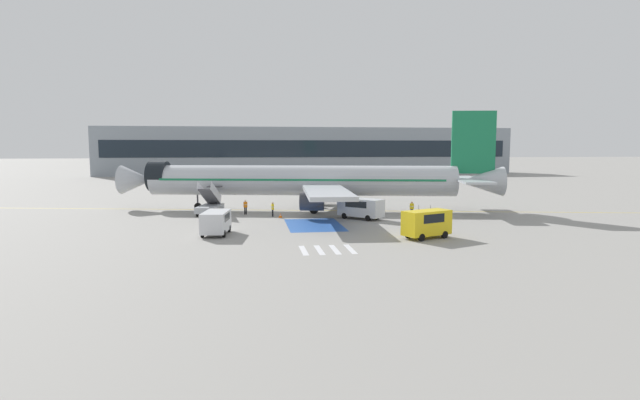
{
  "coord_description": "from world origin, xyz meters",
  "views": [
    {
      "loc": [
        -5.44,
        -59.79,
        7.8
      ],
      "look_at": [
        2.86,
        -1.8,
        1.55
      ],
      "focal_mm": 28.0,
      "sensor_mm": 36.0,
      "label": 1
    }
  ],
  "objects_px": {
    "terminal_building": "(310,151)",
    "baggage_cart": "(425,212)",
    "traffic_cone_0": "(280,215)",
    "service_van_0": "(361,207)",
    "boarding_stairs_forward": "(210,206)",
    "airliner": "(307,180)",
    "fuel_tanker": "(325,181)",
    "ground_crew_1": "(245,206)",
    "ground_crew_0": "(273,208)",
    "service_van_1": "(216,221)",
    "service_van_2": "(427,222)",
    "ground_crew_2": "(412,208)"
  },
  "relations": [
    {
      "from": "service_van_0",
      "to": "ground_crew_1",
      "type": "relative_size",
      "value": 2.89
    },
    {
      "from": "airliner",
      "to": "traffic_cone_0",
      "type": "distance_m",
      "value": 7.77
    },
    {
      "from": "ground_crew_2",
      "to": "boarding_stairs_forward",
      "type": "bearing_deg",
      "value": 33.12
    },
    {
      "from": "service_van_2",
      "to": "ground_crew_0",
      "type": "distance_m",
      "value": 19.73
    },
    {
      "from": "traffic_cone_0",
      "to": "terminal_building",
      "type": "distance_m",
      "value": 89.85
    },
    {
      "from": "boarding_stairs_forward",
      "to": "traffic_cone_0",
      "type": "height_order",
      "value": "boarding_stairs_forward"
    },
    {
      "from": "fuel_tanker",
      "to": "boarding_stairs_forward",
      "type": "bearing_deg",
      "value": 157.33
    },
    {
      "from": "baggage_cart",
      "to": "ground_crew_2",
      "type": "distance_m",
      "value": 2.92
    },
    {
      "from": "airliner",
      "to": "ground_crew_1",
      "type": "height_order",
      "value": "airliner"
    },
    {
      "from": "fuel_tanker",
      "to": "terminal_building",
      "type": "xyz_separation_m",
      "value": [
        4.11,
        56.32,
        4.9
      ]
    },
    {
      "from": "traffic_cone_0",
      "to": "boarding_stairs_forward",
      "type": "bearing_deg",
      "value": 154.36
    },
    {
      "from": "airliner",
      "to": "terminal_building",
      "type": "relative_size",
      "value": 0.4
    },
    {
      "from": "service_van_0",
      "to": "ground_crew_1",
      "type": "height_order",
      "value": "service_van_0"
    },
    {
      "from": "fuel_tanker",
      "to": "baggage_cart",
      "type": "bearing_deg",
      "value": -157.92
    },
    {
      "from": "fuel_tanker",
      "to": "traffic_cone_0",
      "type": "height_order",
      "value": "fuel_tanker"
    },
    {
      "from": "traffic_cone_0",
      "to": "baggage_cart",
      "type": "bearing_deg",
      "value": 2.83
    },
    {
      "from": "service_van_0",
      "to": "service_van_1",
      "type": "distance_m",
      "value": 16.86
    },
    {
      "from": "service_van_1",
      "to": "baggage_cart",
      "type": "height_order",
      "value": "service_van_1"
    },
    {
      "from": "baggage_cart",
      "to": "service_van_2",
      "type": "bearing_deg",
      "value": 89.86
    },
    {
      "from": "boarding_stairs_forward",
      "to": "ground_crew_1",
      "type": "height_order",
      "value": "boarding_stairs_forward"
    },
    {
      "from": "service_van_0",
      "to": "ground_crew_0",
      "type": "bearing_deg",
      "value": 115.89
    },
    {
      "from": "service_van_0",
      "to": "ground_crew_0",
      "type": "distance_m",
      "value": 9.95
    },
    {
      "from": "fuel_tanker",
      "to": "ground_crew_1",
      "type": "distance_m",
      "value": 32.1
    },
    {
      "from": "baggage_cart",
      "to": "ground_crew_2",
      "type": "bearing_deg",
      "value": 59.13
    },
    {
      "from": "ground_crew_2",
      "to": "ground_crew_0",
      "type": "bearing_deg",
      "value": 37.64
    },
    {
      "from": "terminal_building",
      "to": "baggage_cart",
      "type": "bearing_deg",
      "value": -88.11
    },
    {
      "from": "fuel_tanker",
      "to": "ground_crew_2",
      "type": "bearing_deg",
      "value": -162.23
    },
    {
      "from": "service_van_2",
      "to": "ground_crew_1",
      "type": "xyz_separation_m",
      "value": [
        -15.44,
        17.52,
        -0.45
      ]
    },
    {
      "from": "service_van_2",
      "to": "service_van_0",
      "type": "bearing_deg",
      "value": -8.85
    },
    {
      "from": "boarding_stairs_forward",
      "to": "ground_crew_1",
      "type": "bearing_deg",
      "value": 3.39
    },
    {
      "from": "airliner",
      "to": "service_van_1",
      "type": "xyz_separation_m",
      "value": [
        -10.08,
        -15.92,
        -2.45
      ]
    },
    {
      "from": "baggage_cart",
      "to": "ground_crew_1",
      "type": "bearing_deg",
      "value": 12.75
    },
    {
      "from": "airliner",
      "to": "baggage_cart",
      "type": "relative_size",
      "value": 15.83
    },
    {
      "from": "terminal_building",
      "to": "ground_crew_1",
      "type": "bearing_deg",
      "value": -101.84
    },
    {
      "from": "service_van_0",
      "to": "traffic_cone_0",
      "type": "distance_m",
      "value": 8.94
    },
    {
      "from": "airliner",
      "to": "baggage_cart",
      "type": "distance_m",
      "value": 14.56
    },
    {
      "from": "baggage_cart",
      "to": "terminal_building",
      "type": "distance_m",
      "value": 87.96
    },
    {
      "from": "fuel_tanker",
      "to": "traffic_cone_0",
      "type": "bearing_deg",
      "value": 172.35
    },
    {
      "from": "boarding_stairs_forward",
      "to": "terminal_building",
      "type": "xyz_separation_m",
      "value": [
        21.96,
        84.72,
        5.65
      ]
    },
    {
      "from": "airliner",
      "to": "fuel_tanker",
      "type": "xyz_separation_m",
      "value": [
        6.21,
        26.31,
        -1.97
      ]
    },
    {
      "from": "airliner",
      "to": "terminal_building",
      "type": "distance_m",
      "value": 83.33
    },
    {
      "from": "service_van_0",
      "to": "fuel_tanker",
      "type": "bearing_deg",
      "value": 42.8
    },
    {
      "from": "service_van_0",
      "to": "terminal_building",
      "type": "bearing_deg",
      "value": 41.6
    },
    {
      "from": "ground_crew_1",
      "to": "airliner",
      "type": "bearing_deg",
      "value": 8.35
    },
    {
      "from": "airliner",
      "to": "service_van_2",
      "type": "height_order",
      "value": "airliner"
    },
    {
      "from": "traffic_cone_0",
      "to": "ground_crew_0",
      "type": "bearing_deg",
      "value": 127.76
    },
    {
      "from": "fuel_tanker",
      "to": "service_van_0",
      "type": "relative_size",
      "value": 2.14
    },
    {
      "from": "boarding_stairs_forward",
      "to": "baggage_cart",
      "type": "relative_size",
      "value": 1.87
    },
    {
      "from": "traffic_cone_0",
      "to": "terminal_building",
      "type": "xyz_separation_m",
      "value": [
        14.04,
        88.52,
        6.38
      ]
    },
    {
      "from": "airliner",
      "to": "service_van_1",
      "type": "bearing_deg",
      "value": 159.3
    }
  ]
}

